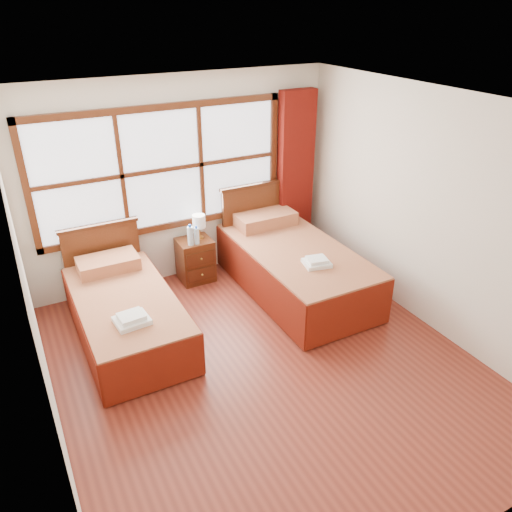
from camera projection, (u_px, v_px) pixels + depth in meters
floor at (267, 366)px, 5.12m from camera, size 4.50×4.50×0.00m
ceiling at (270, 106)px, 3.92m from camera, size 4.50×4.50×0.00m
wall_back at (182, 181)px, 6.29m from camera, size 4.00×0.00×4.00m
wall_left at (33, 310)px, 3.69m from camera, size 0.00×4.50×4.50m
wall_right at (431, 213)px, 5.35m from camera, size 0.00×4.50×4.50m
window at (162, 170)px, 6.06m from camera, size 3.16×0.06×1.56m
curtain at (295, 175)px, 6.90m from camera, size 0.50×0.16×2.30m
bed_left at (125, 312)px, 5.46m from camera, size 1.01×2.03×0.98m
bed_right at (293, 265)px, 6.33m from camera, size 1.17×2.27×1.14m
nightstand at (196, 260)px, 6.56m from camera, size 0.43×0.43×0.58m
towels_left at (132, 319)px, 4.87m from camera, size 0.35×0.31×0.10m
towels_right at (317, 262)px, 5.75m from camera, size 0.34×0.31×0.09m
lamp at (199, 222)px, 6.38m from camera, size 0.17×0.17×0.32m
bottle_near at (190, 236)px, 6.25m from camera, size 0.07×0.07×0.28m
bottle_far at (197, 236)px, 6.29m from camera, size 0.06×0.06×0.24m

